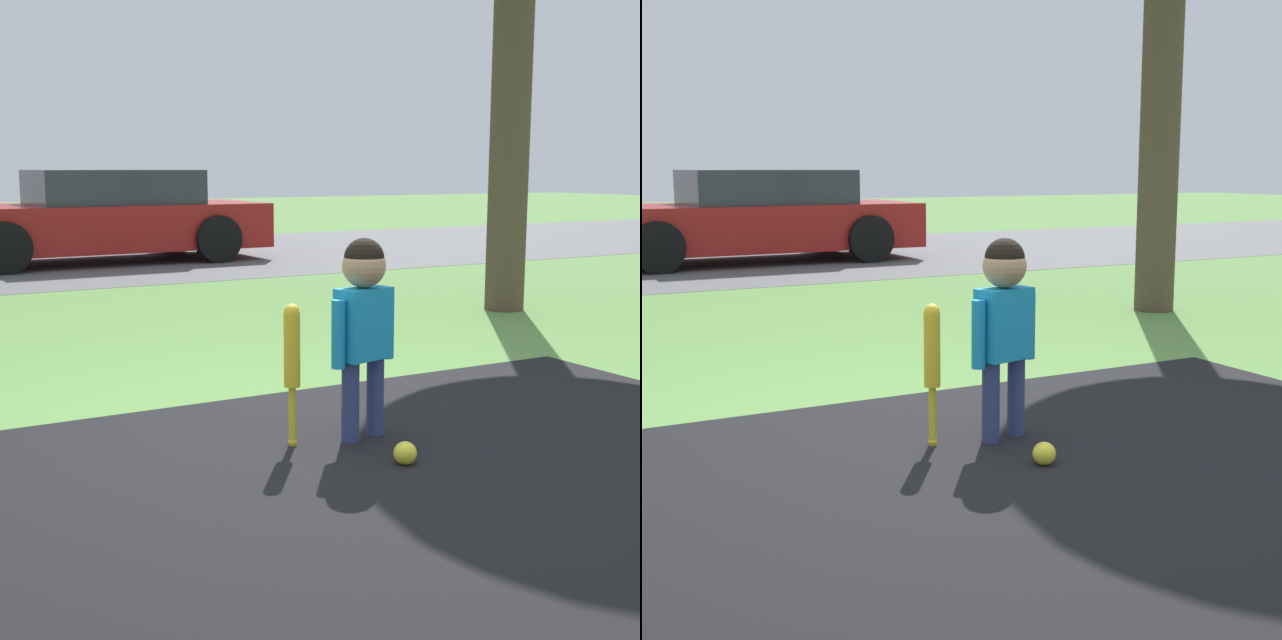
% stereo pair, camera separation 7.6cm
% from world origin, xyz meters
% --- Properties ---
extents(ground_plane, '(60.00, 60.00, 0.00)m').
position_xyz_m(ground_plane, '(0.00, 0.00, 0.00)').
color(ground_plane, '#5B8C42').
extents(street_strip, '(40.00, 6.00, 0.01)m').
position_xyz_m(street_strip, '(0.00, 8.68, 0.00)').
color(street_strip, '#59595B').
rests_on(street_strip, ground).
extents(child, '(0.36, 0.20, 0.92)m').
position_xyz_m(child, '(0.28, 0.08, 0.59)').
color(child, navy).
rests_on(child, ground).
extents(baseball_bat, '(0.07, 0.07, 0.64)m').
position_xyz_m(baseball_bat, '(-0.05, 0.13, 0.41)').
color(baseball_bat, yellow).
rests_on(baseball_bat, ground).
extents(sports_ball, '(0.10, 0.10, 0.10)m').
position_xyz_m(sports_ball, '(0.25, -0.32, 0.05)').
color(sports_ball, yellow).
rests_on(sports_ball, ground).
extents(parked_car, '(4.29, 1.89, 1.19)m').
position_xyz_m(parked_car, '(1.37, 8.29, 0.57)').
color(parked_car, maroon).
rests_on(parked_car, ground).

